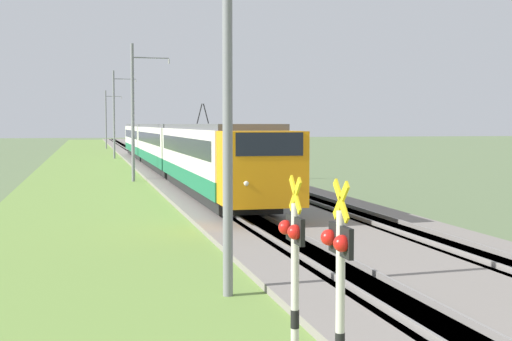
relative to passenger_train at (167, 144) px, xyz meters
name	(u,v)px	position (x,y,z in m)	size (l,w,h in m)	color
ballast_main	(165,171)	(1.10, 0.00, -2.19)	(240.00, 4.40, 0.30)	gray
ballast_adjacent	(220,171)	(1.10, -4.40, -2.19)	(240.00, 4.40, 0.30)	gray
track_main	(165,171)	(1.10, 0.00, -2.18)	(240.00, 1.57, 0.45)	#4C4238
track_adjacent	(220,170)	(1.10, -4.40, -2.18)	(240.00, 1.57, 0.45)	#4C4238
grass_verge	(88,174)	(1.10, 5.96, -2.28)	(240.00, 8.41, 0.12)	olive
passenger_train	(167,144)	(0.00, 0.00, 0.00)	(63.36, 2.99, 5.00)	orange
crossing_signal_near	(339,287)	(-47.53, 3.18, -0.36)	(0.70, 0.23, 3.26)	beige
crossing_signal_aux	(294,270)	(-46.34, 3.39, -0.38)	(0.70, 0.23, 3.22)	beige
catenary_mast_near	(230,84)	(-40.17, 3.02, 2.44)	(0.22, 2.56, 9.27)	slate
catenary_mast_mid	(134,112)	(-7.95, 3.02, 2.39)	(0.22, 2.56, 9.15)	slate
catenary_mast_far	(114,114)	(24.27, 3.03, 2.68)	(0.22, 2.56, 9.73)	slate
catenary_mast_distant	(106,119)	(56.49, 3.02, 2.33)	(0.22, 2.56, 9.05)	slate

